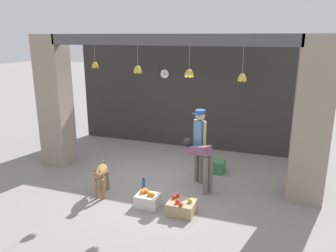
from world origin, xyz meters
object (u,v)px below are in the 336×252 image
object	(u,v)px
produce_box_green	(215,166)
dog	(101,174)
fruit_crate_oranges	(148,200)
water_bottle	(144,184)
fruit_crate_apples	(181,207)
worker_stooping	(201,159)
wall_clock	(165,74)
shopkeeper	(200,140)

from	to	relation	value
produce_box_green	dog	bearing A→B (deg)	-135.41
fruit_crate_oranges	water_bottle	distance (m)	0.73
dog	fruit_crate_apples	world-z (taller)	dog
worker_stooping	fruit_crate_apples	distance (m)	1.25
dog	water_bottle	bearing A→B (deg)	106.39
fruit_crate_oranges	fruit_crate_apples	distance (m)	0.71
worker_stooping	water_bottle	xyz separation A→B (m)	(-1.17, -0.44, -0.60)
fruit_crate_apples	water_bottle	bearing A→B (deg)	148.46
water_bottle	wall_clock	world-z (taller)	wall_clock
dog	fruit_crate_apples	distance (m)	1.87
worker_stooping	produce_box_green	bearing A→B (deg)	26.79
worker_stooping	shopkeeper	bearing A→B (deg)	52.09
fruit_crate_apples	produce_box_green	size ratio (longest dim) A/B	1.12
fruit_crate_apples	wall_clock	bearing A→B (deg)	114.34
dog	worker_stooping	size ratio (longest dim) A/B	0.75
dog	worker_stooping	xyz separation A→B (m)	(1.92, 0.94, 0.24)
produce_box_green	fruit_crate_oranges	bearing A→B (deg)	-113.33
water_bottle	produce_box_green	bearing A→B (deg)	49.54
fruit_crate_apples	water_bottle	size ratio (longest dim) A/B	1.82
fruit_crate_oranges	produce_box_green	xyz separation A→B (m)	(0.92, 2.14, 0.01)
fruit_crate_apples	wall_clock	distance (m)	4.65
dog	wall_clock	xyz separation A→B (m)	(0.11, 3.63, 1.72)
dog	shopkeeper	xyz separation A→B (m)	(1.80, 1.30, 0.55)
shopkeeper	worker_stooping	distance (m)	0.49
worker_stooping	produce_box_green	size ratio (longest dim) A/B	2.39
dog	water_bottle	size ratio (longest dim) A/B	2.90
shopkeeper	produce_box_green	xyz separation A→B (m)	(0.24, 0.71, -0.88)
dog	wall_clock	bearing A→B (deg)	160.95
shopkeeper	fruit_crate_apples	xyz separation A→B (m)	(0.03, -1.47, -0.90)
produce_box_green	water_bottle	xyz separation A→B (m)	(-1.29, -1.51, -0.02)
fruit_crate_apples	worker_stooping	bearing A→B (deg)	85.09
fruit_crate_oranges	water_bottle	bearing A→B (deg)	120.10
wall_clock	dog	bearing A→B (deg)	-91.81
fruit_crate_oranges	shopkeeper	bearing A→B (deg)	64.66
dog	worker_stooping	bearing A→B (deg)	98.74
fruit_crate_apples	water_bottle	xyz separation A→B (m)	(-1.08, 0.66, 0.00)
dog	worker_stooping	world-z (taller)	worker_stooping
shopkeeper	produce_box_green	size ratio (longest dim) A/B	3.79
dog	water_bottle	xyz separation A→B (m)	(0.75, 0.50, -0.35)
fruit_crate_apples	wall_clock	xyz separation A→B (m)	(-1.71, 3.79, 2.07)
produce_box_green	wall_clock	size ratio (longest dim) A/B	1.68
worker_stooping	produce_box_green	xyz separation A→B (m)	(0.12, 1.07, -0.57)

